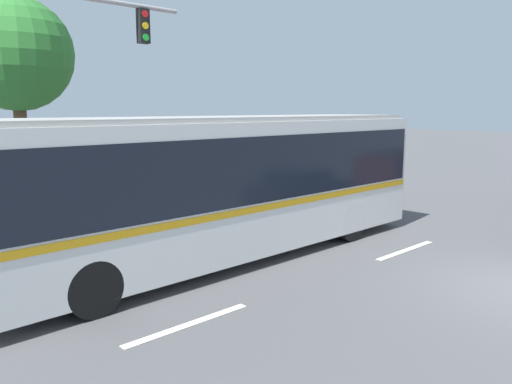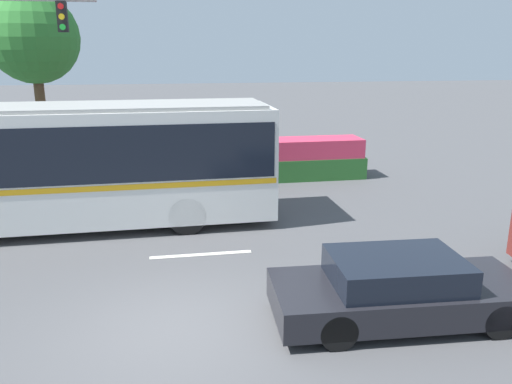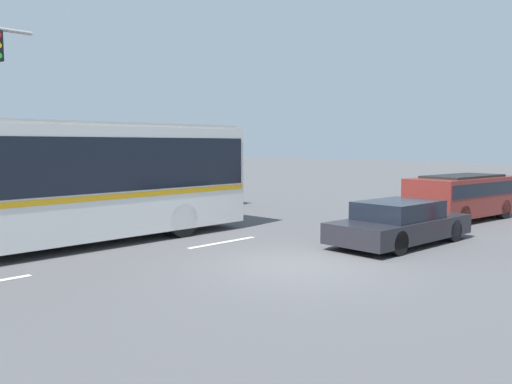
% 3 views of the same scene
% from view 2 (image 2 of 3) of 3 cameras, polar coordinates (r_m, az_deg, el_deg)
% --- Properties ---
extents(ground_plane, '(140.00, 140.00, 0.00)m').
position_cam_2_polar(ground_plane, '(9.32, -8.91, -14.74)').
color(ground_plane, '#4C4C4F').
extents(city_bus, '(11.58, 2.77, 3.31)m').
position_cam_2_polar(city_bus, '(14.54, -21.47, 3.37)').
color(city_bus, silver).
rests_on(city_bus, ground).
extents(sedan_foreground, '(4.64, 2.06, 1.20)m').
position_cam_2_polar(sedan_foreground, '(9.58, 15.68, -10.42)').
color(sedan_foreground, black).
rests_on(sedan_foreground, ground).
extents(flowering_hedge, '(9.55, 1.43, 1.49)m').
position_cam_2_polar(flowering_hedge, '(18.91, -2.02, 3.46)').
color(flowering_hedge, '#286028').
rests_on(flowering_hedge, ground).
extents(street_tree_left, '(3.49, 3.49, 6.89)m').
position_cam_2_polar(street_tree_left, '(22.23, -23.57, 15.38)').
color(street_tree_left, brown).
rests_on(street_tree_left, ground).
extents(lane_stripe_mid, '(2.40, 0.16, 0.01)m').
position_cam_2_polar(lane_stripe_mid, '(12.26, -6.15, -6.96)').
color(lane_stripe_mid, silver).
rests_on(lane_stripe_mid, ground).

